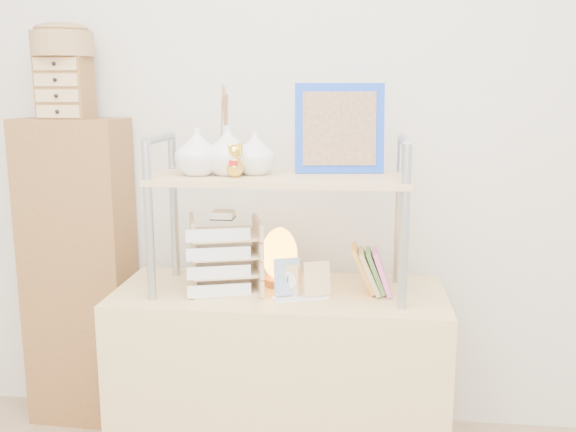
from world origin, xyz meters
The scene contains 9 objects.
desk centered at (0.00, 1.20, 0.38)m, with size 1.20×0.50×0.75m, color tan.
cabinet centered at (-0.93, 1.57, 0.68)m, with size 0.45×0.24×1.35m, color brown.
hutch centered at (-0.07, 1.21, 1.20)m, with size 0.90×0.34×0.74m.
letter_tray centered at (-0.20, 1.18, 0.87)m, with size 0.29×0.29×0.29m.
salt_lamp centered at (-0.01, 1.27, 0.86)m, with size 0.14×0.13×0.22m.
desk_clock centered at (0.04, 1.13, 0.81)m, with size 0.09×0.05×0.12m.
postcard_stand centered at (0.09, 1.12, 0.79)m, with size 0.20×0.12×0.14m.
drawer_chest centered at (-0.93, 1.55, 1.48)m, with size 0.20×0.16×0.25m.
woven_basket centered at (-0.93, 1.55, 1.65)m, with size 0.25×0.25×0.10m, color olive.
Camera 1 is at (0.28, -1.02, 1.47)m, focal length 40.00 mm.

